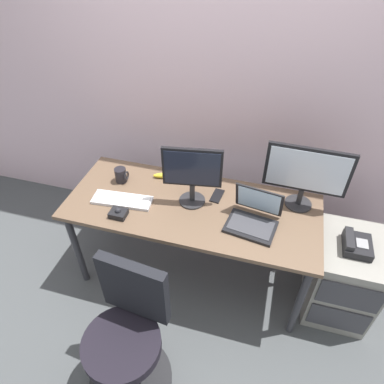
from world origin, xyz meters
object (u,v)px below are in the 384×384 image
at_px(monitor_side, 192,173).
at_px(office_chair, 128,339).
at_px(keyboard, 122,200).
at_px(laptop, 254,217).
at_px(trackball_mouse, 118,213).
at_px(monitor_main, 306,173).
at_px(cell_phone, 217,196).
at_px(file_cabinet, 341,276).
at_px(banana, 166,175).
at_px(desk_phone, 356,244).
at_px(coffee_mug, 121,175).

bearing_deg(monitor_side, office_chair, -98.43).
xyz_separation_m(keyboard, laptop, (0.90, 0.04, 0.04)).
bearing_deg(trackball_mouse, monitor_side, 32.05).
height_order(monitor_main, cell_phone, monitor_main).
xyz_separation_m(laptop, cell_phone, (-0.28, 0.19, -0.05)).
bearing_deg(monitor_main, keyboard, -165.74).
xyz_separation_m(monitor_side, laptop, (0.43, -0.09, -0.20)).
relative_size(monitor_side, cell_phone, 3.03).
bearing_deg(laptop, file_cabinet, 6.29).
relative_size(keyboard, banana, 2.21).
relative_size(laptop, banana, 1.83).
distance_m(office_chair, banana, 1.14).
xyz_separation_m(desk_phone, monitor_side, (-1.09, 0.03, 0.32)).
bearing_deg(office_chair, keyboard, 113.76).
relative_size(laptop, coffee_mug, 3.18).
height_order(desk_phone, laptop, laptop).
xyz_separation_m(monitor_main, coffee_mug, (-1.26, -0.09, -0.21)).
relative_size(office_chair, banana, 4.96).
bearing_deg(desk_phone, trackball_mouse, -171.26).
relative_size(office_chair, coffee_mug, 8.61).
xyz_separation_m(office_chair, laptop, (0.56, 0.79, 0.37)).
height_order(office_chair, coffee_mug, office_chair).
bearing_deg(desk_phone, monitor_main, 152.45).
distance_m(coffee_mug, cell_phone, 0.72).
bearing_deg(cell_phone, coffee_mug, -171.85).
relative_size(monitor_main, keyboard, 1.26).
relative_size(monitor_main, laptop, 1.51).
bearing_deg(office_chair, cell_phone, 73.77).
bearing_deg(laptop, desk_phone, 4.95).
bearing_deg(laptop, trackball_mouse, -168.41).
xyz_separation_m(keyboard, coffee_mug, (-0.10, 0.20, 0.04)).
bearing_deg(banana, desk_phone, -9.85).
height_order(desk_phone, office_chair, office_chair).
xyz_separation_m(trackball_mouse, coffee_mug, (-0.13, 0.34, 0.03)).
xyz_separation_m(desk_phone, laptop, (-0.66, -0.06, 0.12)).
height_order(file_cabinet, laptop, laptop).
relative_size(keyboard, laptop, 1.21).
distance_m(office_chair, laptop, 1.04).
bearing_deg(file_cabinet, monitor_main, 154.89).
height_order(file_cabinet, cell_phone, cell_phone).
height_order(office_chair, laptop, laptop).
bearing_deg(keyboard, desk_phone, 3.58).
height_order(monitor_main, laptop, monitor_main).
bearing_deg(keyboard, banana, 58.38).
distance_m(monitor_main, trackball_mouse, 1.24).
distance_m(file_cabinet, monitor_main, 0.82).
height_order(desk_phone, cell_phone, cell_phone).
bearing_deg(monitor_side, keyboard, -164.14).
height_order(file_cabinet, monitor_main, monitor_main).
bearing_deg(trackball_mouse, banana, 70.23).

